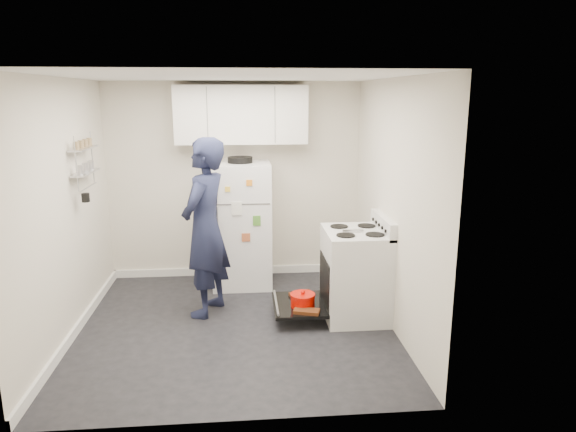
{
  "coord_description": "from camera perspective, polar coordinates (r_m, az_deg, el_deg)",
  "views": [
    {
      "loc": [
        0.1,
        -4.94,
        2.34
      ],
      "look_at": [
        0.58,
        0.47,
        1.05
      ],
      "focal_mm": 32.0,
      "sensor_mm": 36.0,
      "label": 1
    }
  ],
  "objects": [
    {
      "name": "electric_range",
      "position": [
        5.54,
        7.35,
        -6.48
      ],
      "size": [
        0.66,
        0.76,
        1.1
      ],
      "color": "silver",
      "rests_on": "ground"
    },
    {
      "name": "wall_shelf_rack",
      "position": [
        5.7,
        -21.68,
        5.74
      ],
      "size": [
        0.14,
        0.6,
        0.61
      ],
      "color": "#B2B2B7",
      "rests_on": "room"
    },
    {
      "name": "upper_cabinets",
      "position": [
        6.37,
        -5.21,
        11.15
      ],
      "size": [
        1.6,
        0.33,
        0.7
      ],
      "primitive_type": "cube",
      "color": "silver",
      "rests_on": "room"
    },
    {
      "name": "person",
      "position": [
        5.52,
        -9.18,
        -1.32
      ],
      "size": [
        0.69,
        0.82,
        1.92
      ],
      "primitive_type": "imported",
      "rotation": [
        0.0,
        0.0,
        -1.96
      ],
      "color": "#191D38",
      "rests_on": "ground"
    },
    {
      "name": "open_oven_door",
      "position": [
        5.53,
        1.39,
        -9.62
      ],
      "size": [
        0.55,
        0.7,
        0.21
      ],
      "color": "black",
      "rests_on": "ground"
    },
    {
      "name": "room",
      "position": [
        5.1,
        -6.44,
        0.45
      ],
      "size": [
        3.21,
        3.21,
        2.51
      ],
      "color": "black",
      "rests_on": "ground"
    },
    {
      "name": "refrigerator",
      "position": [
        6.38,
        -5.19,
        -0.88
      ],
      "size": [
        0.72,
        0.74,
        1.61
      ],
      "color": "white",
      "rests_on": "ground"
    }
  ]
}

